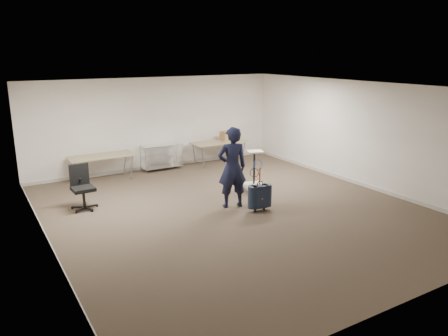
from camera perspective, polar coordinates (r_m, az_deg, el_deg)
ground at (r=10.08m, az=1.33°, el=-5.56°), size 9.00×9.00×0.00m
room_shell at (r=11.19m, az=-2.44°, el=-3.19°), size 8.00×9.00×9.00m
folding_table_left at (r=12.66m, az=-15.69°, el=1.36°), size 1.80×0.75×0.73m
folding_table_right at (r=14.09m, az=-0.66°, el=3.26°), size 1.80×0.75×0.73m
wire_shelf at (r=13.54m, az=-8.16°, el=1.59°), size 1.22×0.47×0.80m
person at (r=10.05m, az=1.07°, el=0.06°), size 0.77×0.60×1.90m
suitcase at (r=9.96m, az=4.69°, el=-3.73°), size 0.40×0.26×1.03m
office_chair at (r=10.60m, az=-17.92°, el=-3.46°), size 0.63×0.63×1.03m
equipment_cart at (r=11.64m, az=4.03°, el=-1.38°), size 0.68×0.68×1.02m
cardboard_box at (r=14.26m, az=0.41°, el=4.23°), size 0.43×0.34×0.30m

